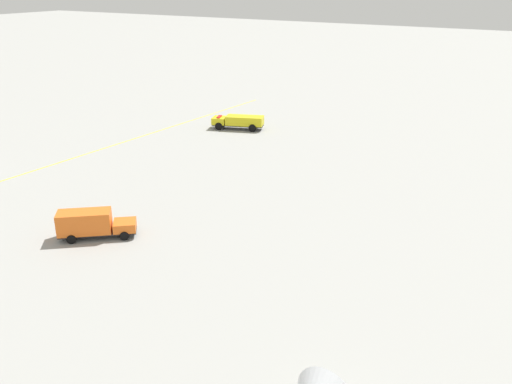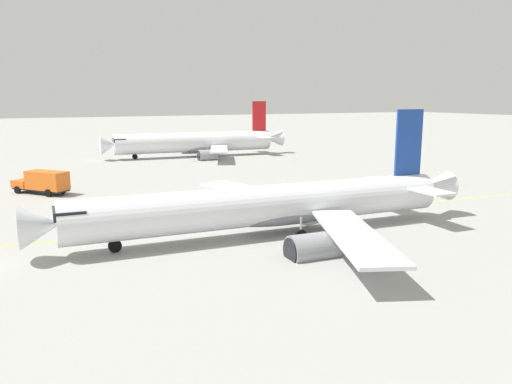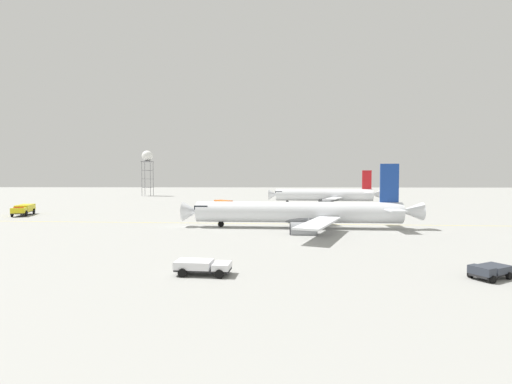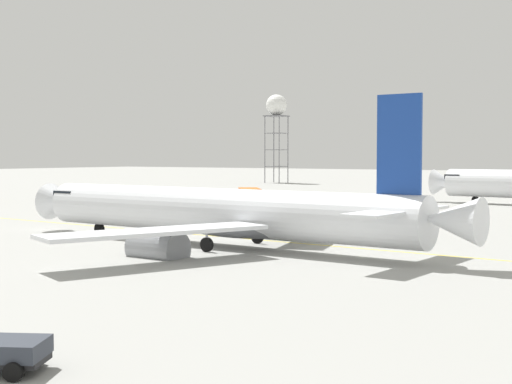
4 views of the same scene
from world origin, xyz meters
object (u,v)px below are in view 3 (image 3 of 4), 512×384
(airliner_secondary, at_px, (325,195))
(radar_tower, at_px, (147,158))
(baggage_truck_truck, at_px, (490,271))
(pushback_tug_truck, at_px, (202,266))
(airliner_main, at_px, (300,214))
(fire_tender_truck, at_px, (24,209))
(catering_truck_truck, at_px, (222,205))

(airliner_secondary, height_order, radar_tower, radar_tower)
(airliner_secondary, bearing_deg, baggage_truck_truck, 93.57)
(pushback_tug_truck, bearing_deg, airliner_secondary, 79.23)
(airliner_secondary, relative_size, baggage_truck_truck, 9.86)
(airliner_main, distance_m, baggage_truck_truck, 34.52)
(fire_tender_truck, bearing_deg, catering_truck_truck, 82.91)
(airliner_secondary, distance_m, radar_tower, 100.21)
(airliner_main, xyz_separation_m, radar_tower, (117.08, 67.88, 17.03))
(airliner_main, bearing_deg, catering_truck_truck, -56.86)
(pushback_tug_truck, xyz_separation_m, radar_tower, (148.30, 56.01, 18.80))
(airliner_secondary, height_order, fire_tender_truck, airliner_secondary)
(fire_tender_truck, relative_size, pushback_tug_truck, 1.90)
(fire_tender_truck, xyz_separation_m, radar_tower, (97.33, 3.25, 18.07))
(airliner_secondary, distance_m, pushback_tug_truck, 97.45)
(pushback_tug_truck, distance_m, radar_tower, 159.63)
(airliner_secondary, xyz_separation_m, catering_truck_truck, (-31.90, 32.59, -1.23))
(baggage_truck_truck, xyz_separation_m, fire_tender_truck, (51.40, 78.30, 0.82))
(airliner_main, height_order, pushback_tug_truck, airliner_main)
(catering_truck_truck, distance_m, pushback_tug_truck, 62.20)
(airliner_secondary, height_order, catering_truck_truck, airliner_secondary)
(fire_tender_truck, height_order, radar_tower, radar_tower)
(baggage_truck_truck, bearing_deg, pushback_tug_truck, -29.75)
(baggage_truck_truck, xyz_separation_m, catering_truck_truck, (62.32, 31.73, 0.95))
(baggage_truck_truck, xyz_separation_m, radar_tower, (148.73, 81.55, 18.89))
(baggage_truck_truck, bearing_deg, radar_tower, -90.04)
(airliner_secondary, relative_size, radar_tower, 1.72)
(radar_tower, bearing_deg, catering_truck_truck, -150.04)
(baggage_truck_truck, distance_m, radar_tower, 170.67)
(fire_tender_truck, distance_m, pushback_tug_truck, 73.36)
(radar_tower, bearing_deg, airliner_main, -149.90)
(pushback_tug_truck, bearing_deg, fire_tender_truck, 140.93)
(airliner_secondary, height_order, baggage_truck_truck, airliner_secondary)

